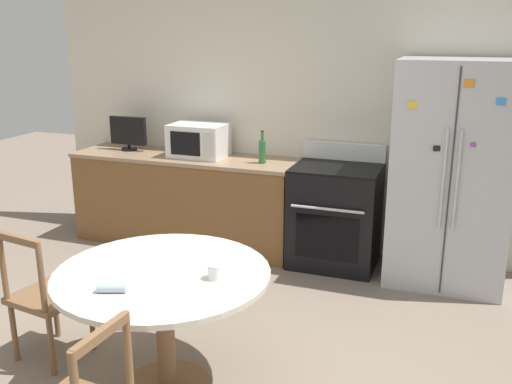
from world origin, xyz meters
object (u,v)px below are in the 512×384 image
at_px(refrigerator, 451,175).
at_px(candle_glass, 215,273).
at_px(oven_range, 335,215).
at_px(dining_chair_left, 47,297).
at_px(microwave, 199,140).
at_px(counter_bottle, 262,151).
at_px(countertop_tv, 128,132).

relative_size(refrigerator, candle_glass, 21.76).
height_order(oven_range, dining_chair_left, oven_range).
distance_m(dining_chair_left, candle_glass, 1.26).
height_order(microwave, dining_chair_left, microwave).
relative_size(oven_range, candle_glass, 12.57).
bearing_deg(dining_chair_left, oven_range, 66.35).
bearing_deg(microwave, dining_chair_left, -90.96).
distance_m(oven_range, dining_chair_left, 2.60).
height_order(refrigerator, microwave, refrigerator).
relative_size(oven_range, dining_chair_left, 1.20).
xyz_separation_m(microwave, counter_bottle, (0.67, -0.06, -0.04)).
distance_m(counter_bottle, candle_glass, 2.25).
bearing_deg(counter_bottle, oven_range, 1.68).
xyz_separation_m(oven_range, microwave, (-1.37, 0.04, 0.59)).
height_order(refrigerator, dining_chair_left, refrigerator).
bearing_deg(microwave, counter_bottle, -5.33).
distance_m(refrigerator, microwave, 2.33).
height_order(microwave, counter_bottle, microwave).
bearing_deg(counter_bottle, refrigerator, -0.44).
distance_m(refrigerator, oven_range, 1.07).
bearing_deg(refrigerator, counter_bottle, 179.56).
bearing_deg(dining_chair_left, counter_bottle, 80.99).
height_order(oven_range, counter_bottle, counter_bottle).
bearing_deg(candle_glass, counter_bottle, 102.71).
relative_size(refrigerator, countertop_tv, 4.77).
bearing_deg(oven_range, candle_glass, -95.29).
xyz_separation_m(oven_range, counter_bottle, (-0.70, -0.02, 0.55)).
height_order(counter_bottle, dining_chair_left, counter_bottle).
bearing_deg(oven_range, countertop_tv, 178.15).
height_order(oven_range, microwave, microwave).
bearing_deg(microwave, candle_glass, -62.62).
bearing_deg(candle_glass, countertop_tv, 130.79).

